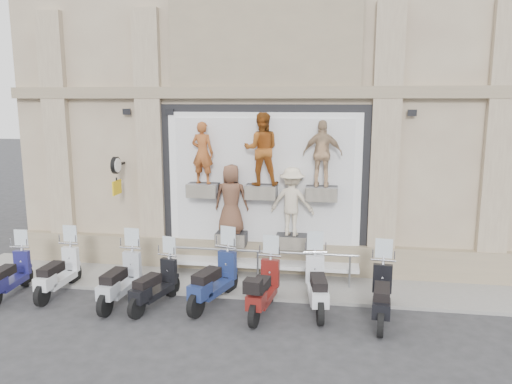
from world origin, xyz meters
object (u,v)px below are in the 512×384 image
at_px(guard_rail, 258,268).
at_px(scooter_e, 214,269).
at_px(scooter_c, 120,270).
at_px(scooter_g, 317,275).
at_px(scooter_h, 382,285).
at_px(scooter_a, 9,266).
at_px(scooter_d, 154,275).
at_px(clock_sign_bracket, 116,171).
at_px(scooter_f, 263,278).
at_px(scooter_b, 58,263).

relative_size(guard_rail, scooter_e, 2.41).
xyz_separation_m(scooter_c, scooter_g, (4.50, 0.33, 0.01)).
xyz_separation_m(scooter_e, scooter_h, (3.73, -0.28, -0.03)).
xyz_separation_m(scooter_a, scooter_d, (3.66, -0.05, 0.01)).
height_order(clock_sign_bracket, scooter_a, clock_sign_bracket).
bearing_deg(scooter_e, scooter_g, 18.60).
height_order(scooter_c, scooter_f, scooter_c).
relative_size(scooter_d, scooter_h, 0.92).
distance_m(scooter_e, scooter_h, 3.74).
relative_size(scooter_d, scooter_g, 0.91).
height_order(scooter_a, scooter_d, scooter_d).
relative_size(scooter_c, scooter_h, 1.00).
height_order(scooter_b, scooter_h, scooter_h).
relative_size(guard_rail, scooter_h, 2.51).
bearing_deg(scooter_f, guard_rail, 110.15).
xyz_separation_m(scooter_g, scooter_h, (1.38, -0.34, -0.01)).
height_order(guard_rail, scooter_d, scooter_d).
height_order(clock_sign_bracket, scooter_e, clock_sign_bracket).
distance_m(scooter_a, scooter_b, 1.12).
distance_m(scooter_c, scooter_g, 4.52).
bearing_deg(scooter_a, scooter_d, -4.76).
bearing_deg(clock_sign_bracket, scooter_c, -65.92).
relative_size(scooter_c, scooter_g, 0.99).
relative_size(scooter_a, scooter_d, 0.99).
height_order(scooter_c, scooter_d, scooter_c).
bearing_deg(scooter_e, guard_rail, 76.81).
bearing_deg(scooter_c, guard_rail, 32.74).
bearing_deg(scooter_b, scooter_d, -6.81).
bearing_deg(guard_rail, scooter_c, -150.80).
relative_size(clock_sign_bracket, scooter_h, 0.51).
distance_m(scooter_a, scooter_d, 3.66).
distance_m(scooter_b, scooter_e, 3.87).
distance_m(scooter_e, scooter_g, 2.35).
distance_m(scooter_b, scooter_d, 2.60).
xyz_separation_m(guard_rail, scooter_a, (-5.76, -1.66, 0.28)).
bearing_deg(scooter_e, scooter_d, -148.66).
height_order(clock_sign_bracket, scooter_h, clock_sign_bracket).
height_order(guard_rail, scooter_c, scooter_c).
height_order(guard_rail, clock_sign_bracket, clock_sign_bracket).
height_order(scooter_a, scooter_b, scooter_b).
height_order(scooter_d, scooter_f, scooter_f).
height_order(clock_sign_bracket, scooter_b, clock_sign_bracket).
distance_m(scooter_a, scooter_e, 4.96).
relative_size(scooter_d, scooter_e, 0.88).
height_order(scooter_a, scooter_g, scooter_g).
xyz_separation_m(clock_sign_bracket, scooter_h, (6.83, -2.13, -1.98)).
bearing_deg(clock_sign_bracket, scooter_a, -131.10).
distance_m(scooter_a, scooter_c, 2.80).
height_order(guard_rail, scooter_g, scooter_g).
xyz_separation_m(scooter_a, scooter_f, (6.14, 0.00, 0.06)).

